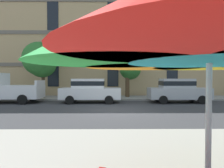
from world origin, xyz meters
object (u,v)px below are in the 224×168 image
Objects in this scene: pickup_white at (3,89)px; sedan_white at (90,90)px; street_tree_middle at (129,66)px; sedan_silver at (178,90)px; patio_umbrella at (210,37)px; street_tree_left at (40,61)px.

pickup_white is 6.38m from sedan_white.
street_tree_middle reaches higher than pickup_white.
sedan_silver is 1.20× the size of patio_umbrella.
street_tree_left is (1.82, 2.67, 2.27)m from pickup_white.
street_tree_middle is at bearing 19.54° from pickup_white.
street_tree_middle is at bearing 87.54° from patio_umbrella.
street_tree_left is at bearing -174.65° from street_tree_middle.
street_tree_left reaches higher than patio_umbrella.
street_tree_left is (-4.56, 2.67, 2.34)m from sedan_white.
street_tree_middle is at bearing 46.71° from sedan_white.
pickup_white is at bearing 180.00° from sedan_white.
street_tree_middle is (3.20, 3.40, 2.03)m from sedan_white.
sedan_white and sedan_silver have the same top height.
patio_umbrella is (8.89, -12.70, 1.17)m from pickup_white.
patio_umbrella is at bearing -78.82° from sedan_white.
street_tree_left reaches higher than pickup_white.
street_tree_left is at bearing 166.43° from sedan_silver.
pickup_white reaches higher than sedan_silver.
sedan_silver is 1.04× the size of street_tree_middle.
street_tree_middle is 16.13m from patio_umbrella.
street_tree_left is 1.17× the size of street_tree_middle.
street_tree_left is at bearing 55.73° from pickup_white.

